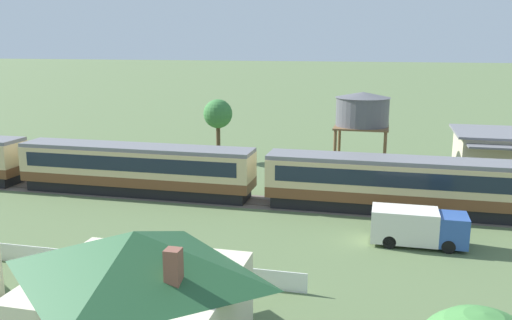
# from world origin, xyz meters

# --- Properties ---
(passenger_train) EXTENTS (82.45, 3.24, 4.04)m
(passenger_train) POSITION_xyz_m (-20.50, 0.63, 2.24)
(passenger_train) COLOR brown
(passenger_train) RESTS_ON ground_plane
(railway_track) EXTENTS (127.82, 3.60, 0.04)m
(railway_track) POSITION_xyz_m (-25.24, 0.63, 0.01)
(railway_track) COLOR #665B51
(railway_track) RESTS_ON ground_plane
(water_tower) EXTENTS (4.96, 4.96, 7.85)m
(water_tower) POSITION_xyz_m (-13.69, 10.55, 6.19)
(water_tower) COLOR brown
(water_tower) RESTS_ON ground_plane
(cottage_dark_green_roof) EXTENTS (8.45, 7.44, 5.08)m
(cottage_dark_green_roof) POSITION_xyz_m (-20.83, -20.61, 2.64)
(cottage_dark_green_roof) COLOR beige
(cottage_dark_green_roof) RESTS_ON ground_plane
(delivery_truck_blue) EXTENTS (5.69, 2.23, 2.23)m
(delivery_truck_blue) POSITION_xyz_m (-9.35, -5.86, 1.18)
(delivery_truck_blue) COLOR #2D519E
(delivery_truck_blue) RESTS_ON ground_plane
(yard_tree_0) EXTENTS (3.01, 3.01, 6.43)m
(yard_tree_0) POSITION_xyz_m (-28.57, 14.48, 4.85)
(yard_tree_0) COLOR #4C3823
(yard_tree_0) RESTS_ON ground_plane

